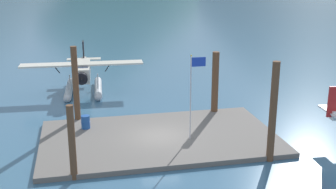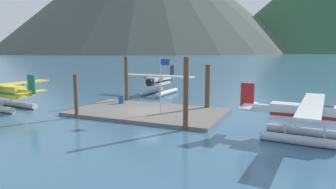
{
  "view_description": "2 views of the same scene",
  "coord_description": "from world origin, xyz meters",
  "px_view_note": "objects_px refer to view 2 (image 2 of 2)",
  "views": [
    {
      "loc": [
        -4.81,
        -24.86,
        10.57
      ],
      "look_at": [
        1.13,
        2.66,
        2.19
      ],
      "focal_mm": 45.81,
      "sensor_mm": 36.0,
      "label": 1
    },
    {
      "loc": [
        13.61,
        -26.41,
        6.46
      ],
      "look_at": [
        0.96,
        2.81,
        1.57
      ],
      "focal_mm": 32.57,
      "sensor_mm": 36.0,
      "label": 2
    }
  ],
  "objects_px": {
    "seaplane_yellow_port_aft": "(6,95)",
    "fuel_drum": "(121,99)",
    "flagpole": "(162,78)",
    "seaplane_white_stbd_aft": "(307,119)",
    "seaplane_cream_bow_left": "(159,83)"
  },
  "relations": [
    {
      "from": "seaplane_cream_bow_left",
      "to": "seaplane_yellow_port_aft",
      "type": "bearing_deg",
      "value": -122.53
    },
    {
      "from": "seaplane_white_stbd_aft",
      "to": "seaplane_yellow_port_aft",
      "type": "distance_m",
      "value": 29.0
    },
    {
      "from": "fuel_drum",
      "to": "seaplane_white_stbd_aft",
      "type": "distance_m",
      "value": 19.72
    },
    {
      "from": "fuel_drum",
      "to": "seaplane_cream_bow_left",
      "type": "distance_m",
      "value": 9.8
    },
    {
      "from": "fuel_drum",
      "to": "seaplane_yellow_port_aft",
      "type": "bearing_deg",
      "value": -147.91
    },
    {
      "from": "flagpole",
      "to": "fuel_drum",
      "type": "distance_m",
      "value": 7.75
    },
    {
      "from": "seaplane_white_stbd_aft",
      "to": "seaplane_cream_bow_left",
      "type": "bearing_deg",
      "value": 140.07
    },
    {
      "from": "fuel_drum",
      "to": "seaplane_white_stbd_aft",
      "type": "bearing_deg",
      "value": -17.39
    },
    {
      "from": "seaplane_white_stbd_aft",
      "to": "seaplane_yellow_port_aft",
      "type": "height_order",
      "value": "same"
    },
    {
      "from": "seaplane_yellow_port_aft",
      "to": "fuel_drum",
      "type": "bearing_deg",
      "value": 32.09
    },
    {
      "from": "flagpole",
      "to": "seaplane_white_stbd_aft",
      "type": "xyz_separation_m",
      "value": [
        12.36,
        -2.72,
        -2.07
      ]
    },
    {
      "from": "flagpole",
      "to": "fuel_drum",
      "type": "bearing_deg",
      "value": 153.83
    },
    {
      "from": "seaplane_white_stbd_aft",
      "to": "seaplane_cream_bow_left",
      "type": "distance_m",
      "value": 24.38
    },
    {
      "from": "flagpole",
      "to": "fuel_drum",
      "type": "xyz_separation_m",
      "value": [
        -6.45,
        3.17,
        -2.91
      ]
    },
    {
      "from": "seaplane_yellow_port_aft",
      "to": "flagpole",
      "type": "bearing_deg",
      "value": 10.96
    }
  ]
}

